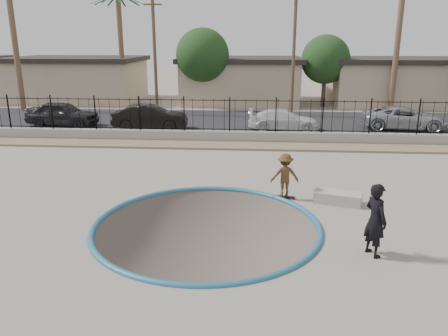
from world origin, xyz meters
The scene contains 25 objects.
ground centered at (0.00, 12.00, -1.10)m, with size 120.00×120.00×2.20m, color gray.
bowl_pit centered at (0.00, -1.00, 0.00)m, with size 6.84×6.84×1.80m, color #53483F, non-canonical shape.
coping_ring centered at (0.00, -1.00, 0.00)m, with size 7.04×7.04×0.20m, color #255E7A.
rock_strip centered at (0.00, 9.20, 0.06)m, with size 42.00×1.60×0.11m, color #857057.
retaining_wall centered at (0.00, 10.30, 0.30)m, with size 42.00×0.45×0.60m, color gray.
fence centered at (0.00, 10.30, 1.50)m, with size 40.00×0.04×1.80m.
street centered at (0.00, 17.00, 0.02)m, with size 90.00×8.00×0.04m, color black.
house_west centered at (-15.00, 26.50, 1.97)m, with size 11.60×8.60×3.90m.
house_center centered at (0.00, 26.50, 1.97)m, with size 10.60×8.60×3.90m.
house_east centered at (14.00, 26.50, 1.97)m, with size 12.60×8.60×3.90m.
palm_left centered at (-17.00, 20.00, 7.95)m, with size 2.30×2.30×11.30m.
palm_mid centered at (-10.00, 24.00, 6.69)m, with size 2.30×2.30×9.30m.
palm_right centered at (12.00, 22.00, 7.33)m, with size 2.30×2.30×10.30m.
utility_pole_left centered at (-6.00, 19.00, 4.70)m, with size 1.70×0.24×9.00m.
utility_pole_mid centered at (4.00, 19.00, 4.96)m, with size 1.70×0.24×9.50m.
street_tree_left centered at (-3.00, 23.00, 4.19)m, with size 4.32×4.32×6.36m.
street_tree_mid centered at (7.00, 24.00, 3.84)m, with size 3.96×3.96×5.83m.
skater centered at (2.50, 1.60, 0.78)m, with size 1.00×0.58×1.55m, color brown.
skateboard centered at (2.50, 1.60, 0.06)m, with size 0.81×0.31×0.07m.
videographer centered at (4.59, -2.50, 0.99)m, with size 0.72×0.47×1.98m, color black.
concrete_ledge centered at (4.33, 1.26, 0.20)m, with size 1.60×0.70×0.40m, color #9E928C.
car_a centered at (-11.12, 14.05, 0.82)m, with size 1.86×4.62×1.57m, color black.
car_b centered at (-5.17, 13.40, 0.79)m, with size 1.60×4.59×1.51m, color black.
car_c centered at (3.13, 13.74, 0.67)m, with size 1.77×4.36×1.26m, color silver.
car_d centered at (10.69, 14.51, 0.74)m, with size 2.35×5.09×1.41m, color #999CA1.
Camera 1 is at (1.44, -13.22, 5.52)m, focal length 35.00 mm.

